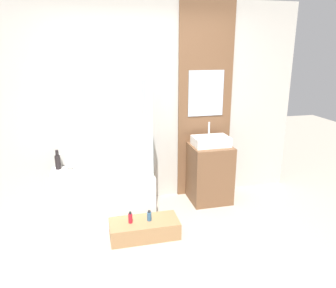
{
  "coord_description": "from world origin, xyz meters",
  "views": [
    {
      "loc": [
        -0.7,
        -2.6,
        2.03
      ],
      "look_at": [
        0.11,
        0.71,
        1.01
      ],
      "focal_mm": 35.0,
      "sensor_mm": 36.0,
      "label": 1
    }
  ],
  "objects_px": {
    "vase_tall_dark": "(58,161)",
    "wooden_step_bench": "(144,229)",
    "sink": "(211,141)",
    "bathtub": "(103,194)",
    "bottle_soap_secondary": "(149,216)",
    "vase_round_light": "(71,164)",
    "bottle_soap_primary": "(130,218)"
  },
  "relations": [
    {
      "from": "vase_tall_dark",
      "to": "wooden_step_bench",
      "type": "bearing_deg",
      "value": -43.19
    },
    {
      "from": "wooden_step_bench",
      "to": "sink",
      "type": "xyz_separation_m",
      "value": [
        1.01,
        0.69,
        0.75
      ]
    },
    {
      "from": "bathtub",
      "to": "bottle_soap_secondary",
      "type": "bearing_deg",
      "value": -52.61
    },
    {
      "from": "vase_tall_dark",
      "to": "vase_round_light",
      "type": "bearing_deg",
      "value": -9.59
    },
    {
      "from": "wooden_step_bench",
      "to": "vase_tall_dark",
      "type": "height_order",
      "value": "vase_tall_dark"
    },
    {
      "from": "bathtub",
      "to": "bottle_soap_secondary",
      "type": "height_order",
      "value": "bathtub"
    },
    {
      "from": "bathtub",
      "to": "sink",
      "type": "xyz_separation_m",
      "value": [
        1.43,
        0.08,
        0.56
      ]
    },
    {
      "from": "vase_round_light",
      "to": "bottle_soap_secondary",
      "type": "height_order",
      "value": "vase_round_light"
    },
    {
      "from": "bottle_soap_secondary",
      "to": "sink",
      "type": "bearing_deg",
      "value": 35.76
    },
    {
      "from": "sink",
      "to": "vase_round_light",
      "type": "xyz_separation_m",
      "value": [
        -1.79,
        0.16,
        -0.22
      ]
    },
    {
      "from": "bathtub",
      "to": "vase_round_light",
      "type": "bearing_deg",
      "value": 147.48
    },
    {
      "from": "sink",
      "to": "vase_round_light",
      "type": "height_order",
      "value": "sink"
    },
    {
      "from": "vase_round_light",
      "to": "bottle_soap_primary",
      "type": "bearing_deg",
      "value": -53.45
    },
    {
      "from": "bathtub",
      "to": "bottle_soap_primary",
      "type": "xyz_separation_m",
      "value": [
        0.26,
        -0.61,
        -0.04
      ]
    },
    {
      "from": "sink",
      "to": "bottle_soap_secondary",
      "type": "relative_size",
      "value": 3.93
    },
    {
      "from": "sink",
      "to": "vase_tall_dark",
      "type": "relative_size",
      "value": 1.91
    },
    {
      "from": "wooden_step_bench",
      "to": "sink",
      "type": "distance_m",
      "value": 1.44
    },
    {
      "from": "bathtub",
      "to": "bottle_soap_primary",
      "type": "height_order",
      "value": "bathtub"
    },
    {
      "from": "bathtub",
      "to": "bottle_soap_primary",
      "type": "bearing_deg",
      "value": -67.02
    },
    {
      "from": "bottle_soap_primary",
      "to": "bottle_soap_secondary",
      "type": "distance_m",
      "value": 0.21
    },
    {
      "from": "bathtub",
      "to": "bottle_soap_primary",
      "type": "distance_m",
      "value": 0.66
    },
    {
      "from": "bottle_soap_primary",
      "to": "bottle_soap_secondary",
      "type": "height_order",
      "value": "bottle_soap_primary"
    },
    {
      "from": "sink",
      "to": "vase_tall_dark",
      "type": "height_order",
      "value": "sink"
    },
    {
      "from": "bottle_soap_primary",
      "to": "bottle_soap_secondary",
      "type": "relative_size",
      "value": 1.08
    },
    {
      "from": "bottle_soap_secondary",
      "to": "bottle_soap_primary",
      "type": "bearing_deg",
      "value": 180.0
    },
    {
      "from": "sink",
      "to": "bottle_soap_primary",
      "type": "height_order",
      "value": "sink"
    },
    {
      "from": "vase_tall_dark",
      "to": "bottle_soap_primary",
      "type": "xyz_separation_m",
      "value": [
        0.78,
        -0.87,
        -0.41
      ]
    },
    {
      "from": "wooden_step_bench",
      "to": "bottle_soap_secondary",
      "type": "relative_size",
      "value": 6.36
    },
    {
      "from": "wooden_step_bench",
      "to": "bottle_soap_primary",
      "type": "distance_m",
      "value": 0.21
    },
    {
      "from": "bathtub",
      "to": "vase_tall_dark",
      "type": "relative_size",
      "value": 4.92
    },
    {
      "from": "bathtub",
      "to": "sink",
      "type": "relative_size",
      "value": 2.57
    },
    {
      "from": "bathtub",
      "to": "wooden_step_bench",
      "type": "height_order",
      "value": "bathtub"
    }
  ]
}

